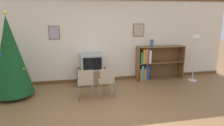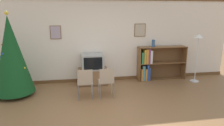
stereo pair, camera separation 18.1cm
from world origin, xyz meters
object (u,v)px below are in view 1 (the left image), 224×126
(christmas_tree, at_px, (10,56))
(folding_chair_right, at_px, (107,81))
(bookshelf, at_px, (152,63))
(folding_chair_left, at_px, (86,82))
(tv_console, at_px, (92,77))
(television, at_px, (92,62))
(standing_lamp, at_px, (196,45))
(vase, at_px, (152,43))

(christmas_tree, xyz_separation_m, folding_chair_right, (2.43, -0.56, -0.65))
(folding_chair_right, xyz_separation_m, bookshelf, (1.76, 1.25, 0.09))
(folding_chair_left, xyz_separation_m, bookshelf, (2.32, 1.25, 0.09))
(folding_chair_right, distance_m, bookshelf, 2.17)
(tv_console, distance_m, television, 0.48)
(tv_console, height_order, bookshelf, bookshelf)
(bookshelf, bearing_deg, standing_lamp, -17.91)
(tv_console, relative_size, standing_lamp, 0.59)
(folding_chair_right, bearing_deg, standing_lamp, 15.17)
(tv_console, relative_size, vase, 3.92)
(bookshelf, relative_size, vase, 6.86)
(standing_lamp, bearing_deg, folding_chair_right, -164.83)
(folding_chair_right, height_order, vase, vase)
(tv_console, xyz_separation_m, bookshelf, (2.04, 0.11, 0.31))
(vase, bearing_deg, television, -176.79)
(television, height_order, folding_chair_right, television)
(folding_chair_left, bearing_deg, vase, 28.69)
(bookshelf, bearing_deg, folding_chair_right, -144.62)
(tv_console, bearing_deg, folding_chair_left, -103.71)
(christmas_tree, xyz_separation_m, bookshelf, (4.20, 0.69, -0.56))
(christmas_tree, distance_m, television, 2.26)
(christmas_tree, distance_m, bookshelf, 4.29)
(tv_console, distance_m, folding_chair_right, 1.20)
(tv_console, height_order, folding_chair_right, folding_chair_right)
(folding_chair_right, relative_size, vase, 3.47)
(folding_chair_right, xyz_separation_m, vase, (1.73, 1.25, 0.78))
(television, bearing_deg, folding_chair_left, -103.73)
(folding_chair_right, distance_m, standing_lamp, 3.26)
(vase, xyz_separation_m, standing_lamp, (1.33, -0.42, -0.05))
(vase, bearing_deg, folding_chair_left, -151.31)
(folding_chair_left, relative_size, standing_lamp, 0.52)
(christmas_tree, relative_size, tv_console, 2.43)
(tv_console, xyz_separation_m, folding_chair_right, (0.28, -1.14, 0.23))
(folding_chair_left, relative_size, folding_chair_right, 1.00)
(christmas_tree, bearing_deg, tv_console, 15.08)
(vase, relative_size, standing_lamp, 0.15)
(bookshelf, bearing_deg, tv_console, -176.94)
(television, height_order, vase, vase)
(vase, height_order, standing_lamp, standing_lamp)
(tv_console, height_order, folding_chair_left, folding_chair_left)
(christmas_tree, relative_size, bookshelf, 1.39)
(tv_console, xyz_separation_m, television, (0.00, -0.00, 0.48))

